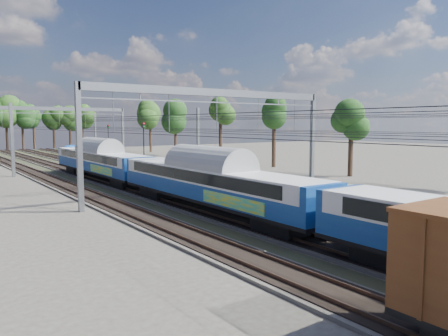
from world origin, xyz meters
TOP-DOWN VIEW (x-y plane):
  - track_bed at (-0.00, 45.00)m, footprint 21.00×130.00m
  - platform at (12.00, 20.00)m, footprint 3.00×70.00m
  - catenary at (0.33, 52.69)m, footprint 25.65×130.00m
  - tree_belt at (6.63, 94.71)m, footprint 40.42×100.12m
  - emu_train at (-4.50, 23.96)m, footprint 3.06×64.74m
  - worker at (0.88, 49.80)m, footprint 0.72×0.86m
  - signal_near at (4.23, 53.36)m, footprint 0.39×0.36m
  - signal_far at (13.48, 90.85)m, footprint 0.41×0.37m

SIDE VIEW (x-z plane):
  - track_bed at x=0.00m, z-range -0.07..0.27m
  - platform at x=12.00m, z-range 0.00..0.30m
  - worker at x=0.88m, z-range 0.00..2.00m
  - emu_train at x=-4.50m, z-range 0.40..4.87m
  - signal_far at x=13.48m, z-range 0.79..6.71m
  - signal_near at x=4.23m, z-range 0.84..7.18m
  - catenary at x=0.33m, z-range 1.90..10.90m
  - tree_belt at x=6.63m, z-range 2.12..14.39m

